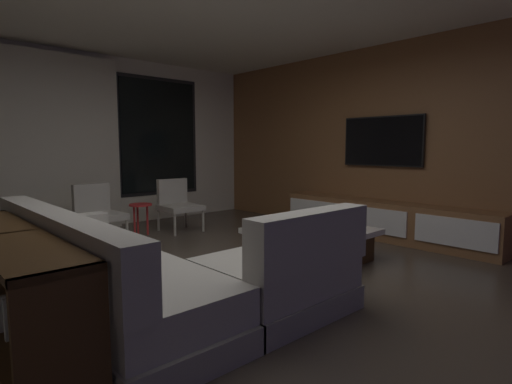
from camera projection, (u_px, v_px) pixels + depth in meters
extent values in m
plane|color=#473D33|center=(232.00, 287.00, 3.69)|extent=(9.20, 9.20, 0.00)
cube|color=silver|center=(81.00, 142.00, 6.21)|extent=(6.60, 0.12, 2.70)
cube|color=black|center=(159.00, 137.00, 7.03)|extent=(1.52, 0.02, 2.02)
cube|color=black|center=(159.00, 137.00, 7.02)|extent=(1.40, 0.03, 1.90)
cube|color=beige|center=(46.00, 145.00, 5.72)|extent=(2.10, 0.12, 2.60)
cube|color=brown|center=(403.00, 141.00, 5.60)|extent=(0.12, 7.80, 2.70)
cube|color=gray|center=(110.00, 302.00, 3.08)|extent=(0.90, 2.50, 0.18)
cube|color=#B2ADA3|center=(109.00, 275.00, 3.06)|extent=(0.86, 2.42, 0.24)
cube|color=#B2ADA3|center=(57.00, 241.00, 2.79)|extent=(0.20, 2.50, 0.40)
cube|color=#B2ADA3|center=(59.00, 226.00, 3.88)|extent=(0.90, 0.20, 0.18)
cube|color=gray|center=(275.00, 298.00, 3.16)|extent=(1.10, 0.90, 0.18)
cube|color=#B2ADA3|center=(275.00, 272.00, 3.13)|extent=(1.07, 0.86, 0.24)
cube|color=#B2ADA3|center=(311.00, 239.00, 2.84)|extent=(1.10, 0.20, 0.40)
cube|color=beige|center=(52.00, 232.00, 3.27)|extent=(0.10, 0.36, 0.36)
cube|color=#B2A893|center=(91.00, 252.00, 2.65)|extent=(0.10, 0.36, 0.36)
cube|color=#432A13|center=(311.00, 247.00, 4.55)|extent=(1.00, 1.00, 0.30)
cube|color=white|center=(311.00, 231.00, 4.53)|extent=(1.16, 1.16, 0.06)
cube|color=#6B9B5B|center=(299.00, 227.00, 4.54)|extent=(0.28, 0.18, 0.03)
cube|color=#B79CAD|center=(299.00, 224.00, 4.53)|extent=(0.28, 0.19, 0.03)
cube|color=#50C4D1|center=(298.00, 222.00, 4.52)|extent=(0.25, 0.14, 0.03)
cube|color=#684C77|center=(300.00, 219.00, 4.52)|extent=(0.28, 0.16, 0.03)
cylinder|color=#B2ADA0|center=(203.00, 220.00, 6.09)|extent=(0.04, 0.04, 0.36)
cylinder|color=#B2ADA0|center=(175.00, 224.00, 5.78)|extent=(0.04, 0.04, 0.36)
cylinder|color=#B2ADA0|center=(186.00, 215.00, 6.46)|extent=(0.04, 0.04, 0.36)
cylinder|color=#B2ADA0|center=(158.00, 219.00, 6.15)|extent=(0.04, 0.04, 0.36)
cube|color=#B2ADA3|center=(180.00, 208.00, 6.10)|extent=(0.56, 0.58, 0.08)
cube|color=#B2ADA3|center=(172.00, 191.00, 6.26)|extent=(0.49, 0.10, 0.38)
cylinder|color=#B2ADA0|center=(127.00, 230.00, 5.31)|extent=(0.04, 0.04, 0.36)
cylinder|color=#B2ADA0|center=(91.00, 236.00, 4.96)|extent=(0.04, 0.04, 0.36)
cylinder|color=#B2ADA0|center=(109.00, 225.00, 5.65)|extent=(0.04, 0.04, 0.36)
cylinder|color=#B2ADA0|center=(74.00, 230.00, 5.31)|extent=(0.04, 0.04, 0.36)
cube|color=#B2ADA3|center=(100.00, 217.00, 5.29)|extent=(0.57, 0.59, 0.08)
cube|color=#B2ADA3|center=(91.00, 198.00, 5.43)|extent=(0.49, 0.11, 0.38)
cylinder|color=red|center=(134.00, 221.00, 5.73)|extent=(0.03, 0.03, 0.46)
cylinder|color=red|center=(147.00, 219.00, 5.86)|extent=(0.03, 0.03, 0.46)
cylinder|color=red|center=(138.00, 219.00, 5.87)|extent=(0.03, 0.03, 0.46)
cylinder|color=red|center=(141.00, 205.00, 5.77)|extent=(0.32, 0.32, 0.02)
cube|color=brown|center=(383.00, 220.00, 5.60)|extent=(0.44, 3.10, 0.52)
cube|color=white|center=(454.00, 232.00, 4.68)|extent=(0.02, 0.93, 0.33)
cube|color=white|center=(374.00, 220.00, 5.44)|extent=(0.02, 0.93, 0.33)
cube|color=white|center=(313.00, 211.00, 6.21)|extent=(0.02, 0.93, 0.33)
cube|color=#352214|center=(443.00, 241.00, 4.97)|extent=(0.33, 0.68, 0.19)
cube|color=#679362|center=(466.00, 245.00, 4.78)|extent=(0.03, 0.04, 0.19)
cube|color=beige|center=(459.00, 245.00, 4.83)|extent=(0.03, 0.04, 0.17)
cube|color=#74CD52|center=(453.00, 244.00, 4.89)|extent=(0.03, 0.04, 0.16)
cube|color=olive|center=(446.00, 243.00, 4.94)|extent=(0.03, 0.04, 0.14)
cube|color=#9D83C3|center=(440.00, 242.00, 5.00)|extent=(0.03, 0.04, 0.16)
cube|color=#AD80B5|center=(434.00, 240.00, 5.05)|extent=(0.03, 0.04, 0.17)
cube|color=#588B54|center=(428.00, 239.00, 5.10)|extent=(0.03, 0.04, 0.18)
cube|color=#4FB580|center=(423.00, 239.00, 5.16)|extent=(0.03, 0.04, 0.15)
cube|color=black|center=(382.00, 141.00, 5.71)|extent=(0.04, 1.21, 0.70)
cube|color=black|center=(382.00, 141.00, 5.71)|extent=(0.05, 1.17, 0.66)
cube|color=#432A13|center=(6.00, 236.00, 2.49)|extent=(0.40, 2.10, 0.04)
cube|color=#432A13|center=(12.00, 326.00, 2.55)|extent=(0.38, 2.04, 0.03)
cube|color=#432A13|center=(64.00, 352.00, 1.77)|extent=(0.40, 0.04, 0.74)
cube|color=#432A13|center=(10.00, 291.00, 2.53)|extent=(0.38, 0.03, 0.74)
cube|color=silver|center=(55.00, 356.00, 1.90)|extent=(0.18, 0.04, 0.26)
cube|color=white|center=(44.00, 348.00, 2.02)|extent=(0.18, 0.04, 0.22)
cube|color=silver|center=(35.00, 337.00, 2.13)|extent=(0.18, 0.04, 0.22)
cube|color=silver|center=(28.00, 327.00, 2.25)|extent=(0.18, 0.04, 0.23)
cube|color=silver|center=(22.00, 316.00, 2.37)|extent=(0.18, 0.04, 0.25)
cube|color=silver|center=(15.00, 311.00, 2.48)|extent=(0.18, 0.04, 0.22)
cube|color=silver|center=(9.00, 302.00, 2.60)|extent=(0.18, 0.04, 0.24)
cube|color=silver|center=(1.00, 295.00, 2.70)|extent=(0.18, 0.04, 0.26)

